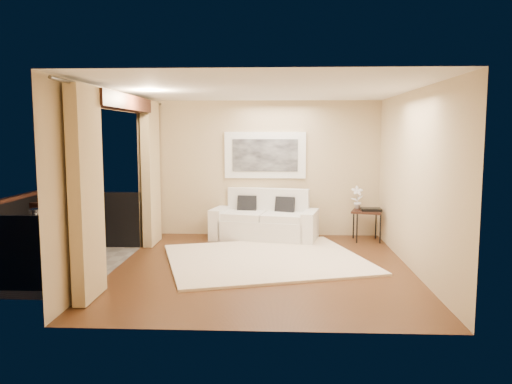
# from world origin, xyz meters

# --- Properties ---
(floor) EXTENTS (5.00, 5.00, 0.00)m
(floor) POSITION_xyz_m (0.00, 0.00, 0.00)
(floor) COLOR #533018
(floor) RESTS_ON ground
(room_shell) EXTENTS (5.00, 6.40, 5.00)m
(room_shell) POSITION_xyz_m (-2.13, 0.00, 2.52)
(room_shell) COLOR white
(room_shell) RESTS_ON ground
(balcony) EXTENTS (1.81, 2.60, 1.17)m
(balcony) POSITION_xyz_m (-3.31, 0.00, 0.18)
(balcony) COLOR #605B56
(balcony) RESTS_ON ground
(curtains) EXTENTS (0.16, 4.80, 2.64)m
(curtains) POSITION_xyz_m (-2.11, 0.00, 1.34)
(curtains) COLOR tan
(curtains) RESTS_ON ground
(artwork) EXTENTS (1.62, 0.07, 0.92)m
(artwork) POSITION_xyz_m (-0.03, 2.46, 1.62)
(artwork) COLOR white
(artwork) RESTS_ON room_shell
(rug) EXTENTS (3.71, 3.44, 0.04)m
(rug) POSITION_xyz_m (0.03, 0.43, 0.02)
(rug) COLOR #FFEACD
(rug) RESTS_ON floor
(sofa) EXTENTS (2.15, 1.26, 0.97)m
(sofa) POSITION_xyz_m (-0.02, 2.09, 0.34)
(sofa) COLOR white
(sofa) RESTS_ON floor
(side_table) EXTENTS (0.67, 0.67, 0.59)m
(side_table) POSITION_xyz_m (1.93, 2.00, 0.53)
(side_table) COLOR black
(side_table) RESTS_ON floor
(tray) EXTENTS (0.39, 0.29, 0.05)m
(tray) POSITION_xyz_m (1.99, 1.95, 0.62)
(tray) COLOR black
(tray) RESTS_ON side_table
(orchid) EXTENTS (0.25, 0.19, 0.45)m
(orchid) POSITION_xyz_m (1.76, 2.15, 0.82)
(orchid) COLOR white
(orchid) RESTS_ON side_table
(bistro_table) EXTENTS (0.71, 0.71, 0.77)m
(bistro_table) POSITION_xyz_m (-3.16, -0.60, 0.69)
(bistro_table) COLOR black
(bistro_table) RESTS_ON balcony
(balcony_chair_far) EXTENTS (0.47, 0.47, 0.98)m
(balcony_chair_far) POSITION_xyz_m (-3.61, 0.72, 0.57)
(balcony_chair_far) COLOR black
(balcony_chair_far) RESTS_ON balcony
(balcony_chair_near) EXTENTS (0.46, 0.47, 0.99)m
(balcony_chair_near) POSITION_xyz_m (-3.39, -0.15, 0.58)
(balcony_chair_near) COLOR black
(balcony_chair_near) RESTS_ON balcony
(ice_bucket) EXTENTS (0.18, 0.18, 0.20)m
(ice_bucket) POSITION_xyz_m (-3.28, -0.50, 0.87)
(ice_bucket) COLOR white
(ice_bucket) RESTS_ON bistro_table
(candle) EXTENTS (0.06, 0.06, 0.07)m
(candle) POSITION_xyz_m (-3.11, -0.45, 0.80)
(candle) COLOR red
(candle) RESTS_ON bistro_table
(vase) EXTENTS (0.04, 0.04, 0.18)m
(vase) POSITION_xyz_m (-3.13, -0.82, 0.86)
(vase) COLOR silver
(vase) RESTS_ON bistro_table
(glass_a) EXTENTS (0.06, 0.06, 0.12)m
(glass_a) POSITION_xyz_m (-3.00, -0.69, 0.83)
(glass_a) COLOR silver
(glass_a) RESTS_ON bistro_table
(glass_b) EXTENTS (0.06, 0.06, 0.12)m
(glass_b) POSITION_xyz_m (-3.01, -0.63, 0.83)
(glass_b) COLOR white
(glass_b) RESTS_ON bistro_table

